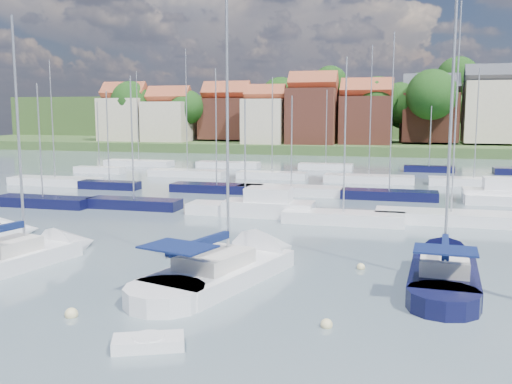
# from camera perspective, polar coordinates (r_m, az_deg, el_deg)

# --- Properties ---
(ground) EXTENTS (260.00, 260.00, 0.00)m
(ground) POSITION_cam_1_polar(r_m,az_deg,el_deg) (63.27, 10.26, 0.56)
(ground) COLOR #4E606A
(ground) RESTS_ON ground
(sailboat_left) EXTENTS (4.79, 10.63, 14.05)m
(sailboat_left) POSITION_cam_1_polar(r_m,az_deg,el_deg) (33.47, -21.22, -5.87)
(sailboat_left) COLOR silver
(sailboat_left) RESTS_ON ground
(sailboat_centre) EXTENTS (7.06, 13.63, 17.83)m
(sailboat_centre) POSITION_cam_1_polar(r_m,az_deg,el_deg) (29.21, -1.43, -7.34)
(sailboat_centre) COLOR silver
(sailboat_centre) RESTS_ON ground
(sailboat_navy) EXTENTS (3.68, 11.58, 15.84)m
(sailboat_navy) POSITION_cam_1_polar(r_m,az_deg,el_deg) (29.78, 18.26, -7.43)
(sailboat_navy) COLOR black
(sailboat_navy) RESTS_ON ground
(tender) EXTENTS (2.69, 2.01, 0.53)m
(tender) POSITION_cam_1_polar(r_m,az_deg,el_deg) (20.63, -10.71, -14.58)
(tender) COLOR silver
(tender) RESTS_ON ground
(buoy_b) EXTENTS (0.53, 0.53, 0.53)m
(buoy_b) POSITION_cam_1_polar(r_m,az_deg,el_deg) (24.34, -17.97, -11.78)
(buoy_b) COLOR beige
(buoy_b) RESTS_ON ground
(buoy_c) EXTENTS (0.44, 0.44, 0.44)m
(buoy_c) POSITION_cam_1_polar(r_m,az_deg,el_deg) (25.46, -5.58, -10.53)
(buoy_c) COLOR #D85914
(buoy_c) RESTS_ON ground
(buoy_d) EXTENTS (0.46, 0.46, 0.46)m
(buoy_d) POSITION_cam_1_polar(r_m,az_deg,el_deg) (22.33, 7.06, -13.27)
(buoy_d) COLOR beige
(buoy_d) RESTS_ON ground
(buoy_e) EXTENTS (0.43, 0.43, 0.43)m
(buoy_e) POSITION_cam_1_polar(r_m,az_deg,el_deg) (30.29, 10.43, -7.59)
(buoy_e) COLOR beige
(buoy_e) RESTS_ON ground
(buoy_g) EXTENTS (0.49, 0.49, 0.49)m
(buoy_g) POSITION_cam_1_polar(r_m,az_deg,el_deg) (30.54, 18.04, -7.73)
(buoy_g) COLOR #D85914
(buoy_g) RESTS_ON ground
(buoy_h) EXTENTS (0.48, 0.48, 0.48)m
(buoy_h) POSITION_cam_1_polar(r_m,az_deg,el_deg) (23.54, -8.29, -12.15)
(buoy_h) COLOR #D85914
(buoy_h) RESTS_ON ground
(marina_field) EXTENTS (79.62, 41.41, 15.93)m
(marina_field) POSITION_cam_1_polar(r_m,az_deg,el_deg) (58.28, 11.74, 0.32)
(marina_field) COLOR silver
(marina_field) RESTS_ON ground
(far_shore_town) EXTENTS (212.46, 90.00, 22.27)m
(far_shore_town) POSITION_cam_1_polar(r_m,az_deg,el_deg) (155.28, 13.97, 6.52)
(far_shore_town) COLOR #364D26
(far_shore_town) RESTS_ON ground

